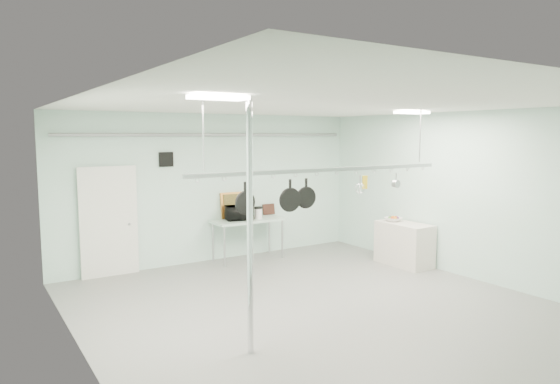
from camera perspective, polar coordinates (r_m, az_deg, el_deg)
floor at (r=7.99m, az=5.43°, el=-13.58°), size 8.00×8.00×0.00m
ceiling at (r=7.52m, az=5.69°, el=9.89°), size 7.00×8.00×0.02m
back_wall at (r=10.98m, az=-7.43°, el=0.49°), size 7.00×0.02×3.20m
right_wall at (r=10.12m, az=21.28°, el=-0.42°), size 0.02×8.00×3.20m
door at (r=10.25m, az=-18.99°, el=-3.35°), size 1.10×0.10×2.20m
wall_vent at (r=10.49m, az=-12.89°, el=3.66°), size 0.30×0.04×0.30m
conduit_pipe at (r=10.84m, az=-7.32°, el=6.50°), size 6.60×0.07×0.07m
chrome_pole at (r=6.17m, az=-3.46°, el=-4.17°), size 0.08×0.08×3.20m
prep_table at (r=11.02m, az=-3.68°, el=-3.49°), size 1.60×0.70×0.91m
side_cabinet at (r=10.92m, az=14.00°, el=-5.80°), size 0.60×1.20×0.90m
pot_rack at (r=7.88m, az=5.40°, el=2.76°), size 4.80×0.06×1.00m
light_panel_left at (r=5.67m, az=-7.06°, el=10.69°), size 0.65×0.30×0.05m
light_panel_right at (r=9.60m, az=14.85°, el=8.79°), size 0.65×0.30×0.05m
microwave at (r=10.89m, az=-4.70°, el=-2.39°), size 0.64×0.50×0.31m
coffee_canister at (r=11.05m, az=-2.50°, el=-2.47°), size 0.23×0.23×0.23m
painting_large at (r=11.17m, az=-4.93°, el=-1.47°), size 0.79×0.17×0.58m
painting_small at (r=11.60m, az=-1.31°, el=-1.98°), size 0.30×0.09×0.25m
fruit_bowl at (r=11.00m, az=12.83°, el=-3.07°), size 0.42×0.42×0.09m
skillet_left at (r=7.11m, az=-4.01°, el=-0.69°), size 0.34×0.10×0.46m
skillet_mid at (r=7.51m, az=1.16°, el=-0.43°), size 0.37×0.09×0.50m
skillet_right at (r=7.68m, az=3.00°, el=-0.12°), size 0.34×0.10×0.46m
whisk at (r=8.35m, az=9.12°, el=0.94°), size 0.18×0.18×0.28m
grater at (r=8.42m, az=9.67°, el=1.11°), size 0.10×0.04×0.24m
saucepan at (r=8.93m, az=13.12°, el=1.33°), size 0.14×0.09×0.25m
fruit_cluster at (r=10.99m, az=12.83°, el=-2.86°), size 0.24×0.24×0.09m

